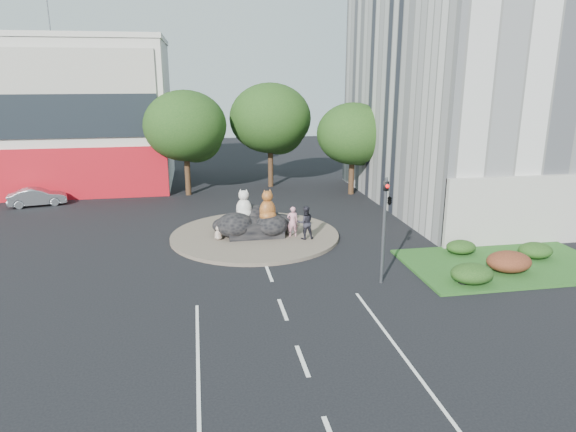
# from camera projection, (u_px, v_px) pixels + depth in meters

# --- Properties ---
(ground) EXTENTS (120.00, 120.00, 0.00)m
(ground) POSITION_uv_depth(u_px,v_px,m) (283.00, 310.00, 21.23)
(ground) COLOR black
(ground) RESTS_ON ground
(roundabout_island) EXTENTS (10.00, 10.00, 0.20)m
(roundabout_island) POSITION_uv_depth(u_px,v_px,m) (255.00, 235.00, 30.69)
(roundabout_island) COLOR brown
(roundabout_island) RESTS_ON ground
(rock_plinth) EXTENTS (3.20, 2.60, 0.90)m
(rock_plinth) POSITION_uv_depth(u_px,v_px,m) (255.00, 226.00, 30.55)
(rock_plinth) COLOR black
(rock_plinth) RESTS_ON roundabout_island
(shophouse_block) EXTENTS (25.20, 12.30, 17.40)m
(shophouse_block) POSITION_uv_depth(u_px,v_px,m) (16.00, 114.00, 43.00)
(shophouse_block) COLOR beige
(shophouse_block) RESTS_ON ground
(grass_verge) EXTENTS (10.00, 6.00, 0.12)m
(grass_verge) POSITION_uv_depth(u_px,v_px,m) (505.00, 264.00, 26.10)
(grass_verge) COLOR #204E1A
(grass_verge) RESTS_ON ground
(tree_left) EXTENTS (6.46, 6.46, 8.27)m
(tree_left) POSITION_uv_depth(u_px,v_px,m) (186.00, 129.00, 40.09)
(tree_left) COLOR #382314
(tree_left) RESTS_ON ground
(tree_mid) EXTENTS (6.84, 6.84, 8.76)m
(tree_mid) POSITION_uv_depth(u_px,v_px,m) (271.00, 122.00, 43.09)
(tree_mid) COLOR #382314
(tree_mid) RESTS_ON ground
(tree_right) EXTENTS (5.70, 5.70, 7.30)m
(tree_right) POSITION_uv_depth(u_px,v_px,m) (353.00, 137.00, 40.57)
(tree_right) COLOR #382314
(tree_right) RESTS_ON ground
(hedge_near_green) EXTENTS (2.00, 1.60, 0.90)m
(hedge_near_green) POSITION_uv_depth(u_px,v_px,m) (472.00, 273.00, 23.56)
(hedge_near_green) COLOR #153611
(hedge_near_green) RESTS_ON grass_verge
(hedge_red) EXTENTS (2.20, 1.76, 0.99)m
(hedge_red) POSITION_uv_depth(u_px,v_px,m) (509.00, 262.00, 24.92)
(hedge_red) COLOR #482113
(hedge_red) RESTS_ON grass_verge
(hedge_mid_green) EXTENTS (1.80, 1.44, 0.81)m
(hedge_mid_green) POSITION_uv_depth(u_px,v_px,m) (535.00, 250.00, 26.79)
(hedge_mid_green) COLOR #153611
(hedge_mid_green) RESTS_ON grass_verge
(hedge_back_green) EXTENTS (1.60, 1.28, 0.72)m
(hedge_back_green) POSITION_uv_depth(u_px,v_px,m) (461.00, 247.00, 27.44)
(hedge_back_green) COLOR #153611
(hedge_back_green) RESTS_ON grass_verge
(traffic_light) EXTENTS (0.44, 1.24, 5.00)m
(traffic_light) POSITION_uv_depth(u_px,v_px,m) (387.00, 208.00, 23.03)
(traffic_light) COLOR #595B60
(traffic_light) RESTS_ON ground
(street_lamp) EXTENTS (2.34, 0.22, 8.06)m
(street_lamp) POSITION_uv_depth(u_px,v_px,m) (477.00, 161.00, 29.78)
(street_lamp) COLOR #595B60
(street_lamp) RESTS_ON ground
(cat_white) EXTENTS (1.26, 1.16, 1.78)m
(cat_white) POSITION_uv_depth(u_px,v_px,m) (244.00, 204.00, 30.43)
(cat_white) COLOR beige
(cat_white) RESTS_ON rock_plinth
(cat_tabby) EXTENTS (1.44, 1.36, 1.89)m
(cat_tabby) POSITION_uv_depth(u_px,v_px,m) (267.00, 205.00, 29.89)
(cat_tabby) COLOR #B35225
(cat_tabby) RESTS_ON rock_plinth
(kitten_calico) EXTENTS (0.59, 0.54, 0.82)m
(kitten_calico) POSITION_uv_depth(u_px,v_px,m) (218.00, 232.00, 29.52)
(kitten_calico) COLOR silver
(kitten_calico) RESTS_ON roundabout_island
(kitten_white) EXTENTS (0.59, 0.56, 0.79)m
(kitten_white) POSITION_uv_depth(u_px,v_px,m) (291.00, 228.00, 30.50)
(kitten_white) COLOR silver
(kitten_white) RESTS_ON roundabout_island
(pedestrian_pink) EXTENTS (0.68, 0.46, 1.81)m
(pedestrian_pink) POSITION_uv_depth(u_px,v_px,m) (293.00, 222.00, 29.92)
(pedestrian_pink) COLOR #CA8293
(pedestrian_pink) RESTS_ON roundabout_island
(pedestrian_dark) EXTENTS (0.99, 0.79, 1.95)m
(pedestrian_dark) POSITION_uv_depth(u_px,v_px,m) (305.00, 223.00, 29.46)
(pedestrian_dark) COLOR black
(pedestrian_dark) RESTS_ON roundabout_island
(parked_car) EXTENTS (4.22, 2.24, 1.32)m
(parked_car) POSITION_uv_depth(u_px,v_px,m) (37.00, 197.00, 37.82)
(parked_car) COLOR #A2A4A9
(parked_car) RESTS_ON ground
(litter_bin) EXTENTS (0.55, 0.55, 0.78)m
(litter_bin) POSITION_uv_depth(u_px,v_px,m) (464.00, 275.00, 23.51)
(litter_bin) COLOR black
(litter_bin) RESTS_ON grass_verge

